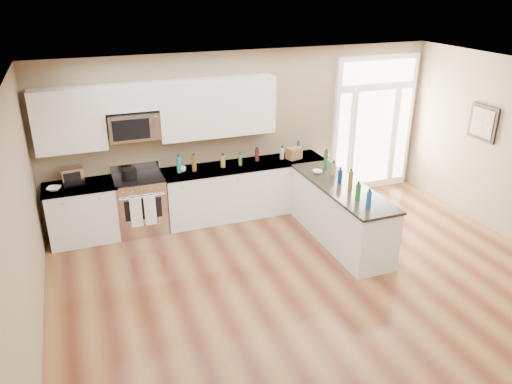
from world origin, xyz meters
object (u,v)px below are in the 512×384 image
Objects in this scene: peninsula_cabinet at (340,215)px; kitchen_range at (141,204)px; stockpot at (129,174)px; toaster_oven at (72,176)px.

peninsula_cabinet is 2.15× the size of kitchen_range.
kitchen_range is at bearing 153.42° from peninsula_cabinet.
stockpot is at bearing -158.50° from kitchen_range.
kitchen_range reaches higher than peninsula_cabinet.
stockpot is at bearing -17.04° from toaster_oven.
peninsula_cabinet is 9.80× the size of stockpot.
peninsula_cabinet is 7.25× the size of toaster_oven.
toaster_oven is (-0.98, 0.07, 0.60)m from kitchen_range.
stockpot is 0.74× the size of toaster_oven.
kitchen_range is (-2.90, 1.45, 0.04)m from peninsula_cabinet.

